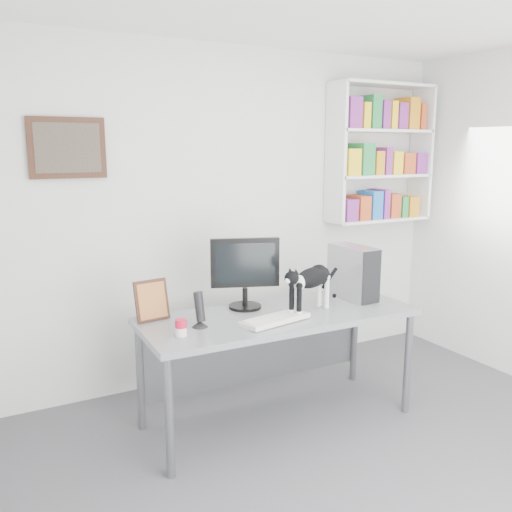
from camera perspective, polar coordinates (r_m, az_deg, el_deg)
name	(u,v)px	position (r m, az deg, el deg)	size (l,w,h in m)	color
room	(407,258)	(2.86, 15.60, -0.22)	(4.01, 4.01, 2.70)	#4D4D52
bookshelf	(380,153)	(5.12, 12.97, 10.47)	(1.03, 0.28, 1.24)	white
wall_art	(67,148)	(4.04, -19.24, 10.69)	(0.52, 0.04, 0.42)	#402214
desk	(278,367)	(3.86, 2.36, -11.63)	(1.89, 0.74, 0.79)	gray
monitor	(245,273)	(3.78, -1.17, -1.77)	(0.48, 0.23, 0.51)	black
keyboard	(275,319)	(3.54, 2.00, -6.68)	(0.47, 0.18, 0.04)	silver
pc_tower	(353,272)	(4.10, 10.17, -1.71)	(0.18, 0.40, 0.40)	silver
speaker	(200,309)	(3.43, -5.97, -5.55)	(0.10, 0.10, 0.24)	black
leaning_print	(152,300)	(3.61, -10.94, -4.52)	(0.23, 0.09, 0.28)	#402214
soup_can	(181,328)	(3.31, -7.91, -7.49)	(0.07, 0.07, 0.10)	red
cat	(311,289)	(3.73, 5.80, -3.49)	(0.53, 0.14, 0.33)	black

